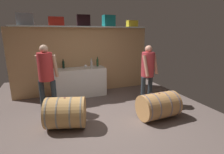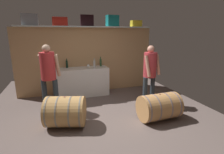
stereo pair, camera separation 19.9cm
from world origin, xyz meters
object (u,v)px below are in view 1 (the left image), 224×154
(toolcase_grey, at_px, (25,19))
(toolcase_red, at_px, (56,21))
(toolcase_black, at_px, (83,20))
(wine_glass, at_px, (85,66))
(winemaker_pouring, at_px, (46,72))
(toolcase_teal, at_px, (109,21))
(wine_bottle_clear, at_px, (91,64))
(work_cabinet, at_px, (79,82))
(toolcase_yellow, at_px, (132,24))
(wine_bottle_green, at_px, (97,62))
(wine_bottle_dark, at_px, (63,64))
(wine_barrel_far, at_px, (66,113))
(visitor_tasting, at_px, (148,69))
(wine_barrel_near, at_px, (158,106))

(toolcase_grey, distance_m, toolcase_red, 0.81)
(toolcase_black, xyz_separation_m, wine_glass, (-0.07, -0.37, -1.34))
(toolcase_grey, distance_m, winemaker_pouring, 1.70)
(toolcase_teal, height_order, wine_bottle_clear, toolcase_teal)
(toolcase_grey, relative_size, work_cabinet, 0.25)
(toolcase_teal, xyz_separation_m, toolcase_yellow, (0.84, 0.00, -0.07))
(wine_bottle_green, bearing_deg, winemaker_pouring, -148.79)
(wine_bottle_dark, xyz_separation_m, wine_barrel_far, (-0.21, -1.99, -0.69))
(wine_bottle_clear, bearing_deg, toolcase_grey, 169.03)
(wine_barrel_far, relative_size, visitor_tasting, 0.59)
(toolcase_red, bearing_deg, toolcase_grey, -177.55)
(wine_bottle_dark, height_order, wine_glass, wine_bottle_dark)
(toolcase_red, xyz_separation_m, wine_bottle_dark, (0.11, -0.01, -1.26))
(work_cabinet, bearing_deg, wine_barrel_near, -56.29)
(toolcase_red, height_order, toolcase_teal, toolcase_teal)
(wine_bottle_clear, distance_m, wine_barrel_near, 2.39)
(wine_glass, bearing_deg, toolcase_grey, 166.50)
(toolcase_black, bearing_deg, wine_barrel_far, -109.65)
(toolcase_teal, bearing_deg, winemaker_pouring, -156.24)
(toolcase_grey, relative_size, toolcase_teal, 1.15)
(toolcase_red, distance_m, visitor_tasting, 2.95)
(toolcase_teal, bearing_deg, wine_bottle_dark, 176.77)
(wine_barrel_near, relative_size, visitor_tasting, 0.56)
(wine_glass, bearing_deg, toolcase_yellow, 11.98)
(toolcase_black, height_order, wine_barrel_far, toolcase_black)
(toolcase_grey, relative_size, wine_bottle_green, 1.36)
(wine_glass, bearing_deg, toolcase_teal, 22.41)
(toolcase_yellow, height_order, visitor_tasting, toolcase_yellow)
(toolcase_black, xyz_separation_m, toolcase_teal, (0.82, 0.00, 0.01))
(toolcase_teal, height_order, wine_bottle_green, toolcase_teal)
(wine_glass, bearing_deg, work_cabinet, 139.23)
(wine_bottle_dark, distance_m, visitor_tasting, 2.56)
(toolcase_red, xyz_separation_m, wine_barrel_near, (1.97, -2.36, -1.97))
(wine_bottle_green, xyz_separation_m, wine_bottle_clear, (-0.27, -0.26, -0.00))
(toolcase_red, xyz_separation_m, wine_barrel_far, (-0.09, -2.00, -1.94))
(toolcase_red, xyz_separation_m, wine_bottle_green, (1.19, -0.08, -1.25))
(wine_bottle_dark, relative_size, winemaker_pouring, 0.17)
(visitor_tasting, bearing_deg, toolcase_red, -51.67)
(toolcase_grey, xyz_separation_m, toolcase_yellow, (3.27, 0.00, -0.05))
(work_cabinet, bearing_deg, toolcase_grey, 171.58)
(wine_barrel_far, relative_size, winemaker_pouring, 0.57)
(toolcase_teal, xyz_separation_m, work_cabinet, (-1.09, -0.20, -1.88))
(wine_bottle_green, bearing_deg, toolcase_teal, 10.39)
(toolcase_red, xyz_separation_m, winemaker_pouring, (-0.40, -1.04, -1.24))
(visitor_tasting, bearing_deg, toolcase_black, -64.37)
(work_cabinet, height_order, wine_bottle_green, wine_bottle_green)
(wine_bottle_dark, bearing_deg, toolcase_teal, 0.33)
(toolcase_yellow, height_order, wine_bottle_clear, toolcase_yellow)
(work_cabinet, distance_m, wine_barrel_far, 1.91)
(wine_glass, xyz_separation_m, winemaker_pouring, (-1.13, -0.68, 0.05))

